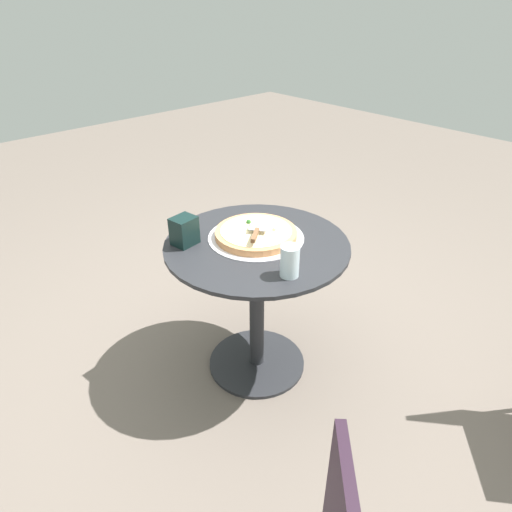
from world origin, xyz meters
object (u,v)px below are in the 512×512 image
patio_table (257,284)px  drinking_cup (290,261)px  napkin_dispenser (184,231)px  pizza_on_tray (256,234)px  pizza_server (257,230)px

patio_table → drinking_cup: drinking_cup is taller
napkin_dispenser → drinking_cup: bearing=99.2°
patio_table → drinking_cup: bearing=-107.3°
pizza_on_tray → drinking_cup: 0.34m
pizza_server → pizza_on_tray: bearing=52.6°
pizza_on_tray → napkin_dispenser: size_ratio=3.44×
pizza_on_tray → pizza_server: bearing=-127.4°
patio_table → napkin_dispenser: (-0.23, 0.21, 0.28)m
pizza_on_tray → napkin_dispenser: 0.32m
patio_table → pizza_server: size_ratio=4.14×
pizza_on_tray → drinking_cup: drinking_cup is taller
patio_table → drinking_cup: size_ratio=6.36×
pizza_on_tray → napkin_dispenser: bearing=147.0°
drinking_cup → napkin_dispenser: (-0.15, 0.48, -0.00)m
pizza_server → drinking_cup: drinking_cup is taller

